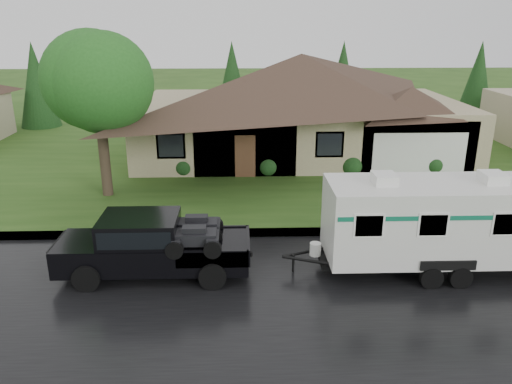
% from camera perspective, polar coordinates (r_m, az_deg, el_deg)
% --- Properties ---
extents(ground, '(140.00, 140.00, 0.00)m').
position_cam_1_polar(ground, '(16.55, 3.51, -7.98)').
color(ground, '#2A4D18').
rests_on(ground, ground).
extents(road, '(140.00, 8.00, 0.01)m').
position_cam_1_polar(road, '(14.80, 4.22, -11.47)').
color(road, black).
rests_on(road, ground).
extents(curb, '(140.00, 0.50, 0.15)m').
position_cam_1_polar(curb, '(18.54, 2.88, -4.62)').
color(curb, gray).
rests_on(curb, ground).
extents(lawn, '(140.00, 26.00, 0.15)m').
position_cam_1_polar(lawn, '(30.62, 0.96, 4.99)').
color(lawn, '#2A4D18').
rests_on(lawn, ground).
extents(house_main, '(19.44, 10.80, 6.90)m').
position_cam_1_polar(house_main, '(29.02, 5.72, 11.19)').
color(house_main, tan).
rests_on(house_main, lawn).
extents(tree_left_green, '(4.27, 4.27, 7.07)m').
position_cam_1_polar(tree_left_green, '(22.14, -17.73, 11.82)').
color(tree_left_green, '#382B1E').
rests_on(tree_left_green, lawn).
extents(shrub_row, '(13.60, 1.00, 1.00)m').
position_cam_1_polar(shrub_row, '(25.18, 6.16, 3.12)').
color(shrub_row, '#143814').
rests_on(shrub_row, lawn).
extents(pickup_truck, '(5.79, 2.20, 1.93)m').
position_cam_1_polar(pickup_truck, '(15.67, -12.01, -5.80)').
color(pickup_truck, black).
rests_on(pickup_truck, ground).
extents(travel_trailer, '(7.14, 2.51, 3.20)m').
position_cam_1_polar(travel_trailer, '(16.31, 19.95, -3.02)').
color(travel_trailer, silver).
rests_on(travel_trailer, ground).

